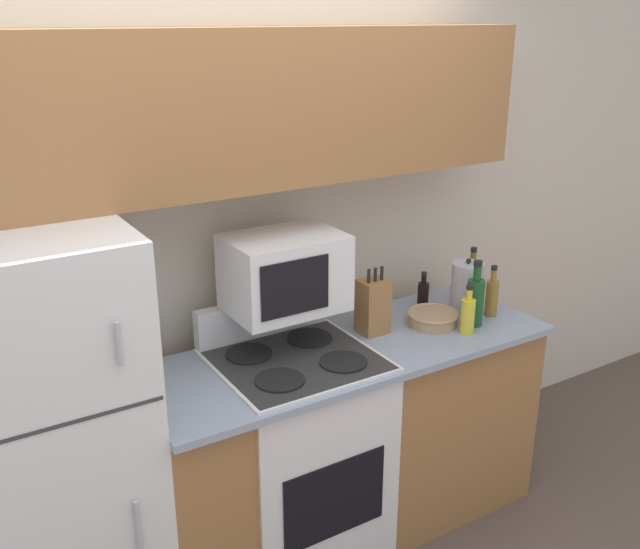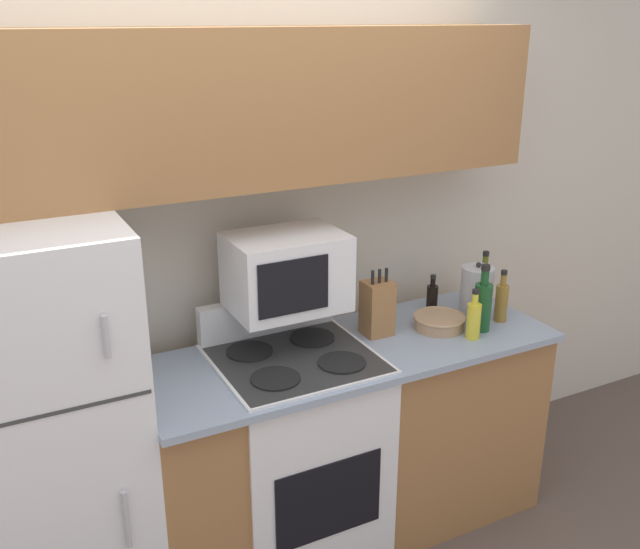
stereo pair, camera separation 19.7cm
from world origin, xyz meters
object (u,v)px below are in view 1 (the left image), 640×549
at_px(bottle_soy_sauce, 423,294).
at_px(kettle, 467,287).
at_px(refrigerator, 34,455).
at_px(microwave, 285,273).
at_px(stove, 296,454).
at_px(bowl, 433,318).
at_px(bottle_cooking_spray, 468,314).
at_px(knife_block, 373,306).
at_px(bottle_olive_oil, 472,279).
at_px(bottle_vinegar, 492,296).
at_px(bottle_wine_green, 475,300).

bearing_deg(bottle_soy_sauce, kettle, -38.12).
xyz_separation_m(refrigerator, microwave, (1.02, 0.06, 0.45)).
xyz_separation_m(stove, bottle_soy_sauce, (0.77, 0.15, 0.51)).
xyz_separation_m(refrigerator, bottle_soy_sauce, (1.77, 0.09, 0.19)).
relative_size(bowl, bottle_cooking_spray, 1.04).
xyz_separation_m(microwave, bottle_soy_sauce, (0.75, 0.03, -0.26)).
height_order(bowl, kettle, kettle).
distance_m(knife_block, bottle_soy_sauce, 0.37).
relative_size(refrigerator, bowl, 6.92).
relative_size(bowl, bottle_olive_oil, 0.88).
relative_size(microwave, bottle_soy_sauce, 2.53).
distance_m(bottle_soy_sauce, bottle_vinegar, 0.31).
relative_size(microwave, bowl, 1.98).
bearing_deg(bottle_soy_sauce, knife_block, -165.47).
height_order(knife_block, bottle_cooking_spray, knife_block).
xyz_separation_m(refrigerator, bottle_olive_oil, (2.04, 0.06, 0.22)).
height_order(knife_block, bottle_vinegar, knife_block).
bearing_deg(refrigerator, microwave, 3.22).
distance_m(bowl, bottle_wine_green, 0.20).
bearing_deg(bottle_wine_green, bottle_soy_sauce, 105.28).
height_order(refrigerator, bottle_cooking_spray, refrigerator).
distance_m(refrigerator, knife_block, 1.44).
bearing_deg(bottle_soy_sauce, bottle_cooking_spray, -92.32).
distance_m(bottle_olive_oil, bottle_cooking_spray, 0.40).
distance_m(microwave, bottle_wine_green, 0.88).
bearing_deg(bottle_cooking_spray, microwave, 158.95).
relative_size(knife_block, bottle_vinegar, 1.24).
bearing_deg(stove, kettle, 1.86).
bearing_deg(bottle_cooking_spray, kettle, 48.82).
xyz_separation_m(knife_block, bottle_vinegar, (0.57, -0.14, -0.03)).
bearing_deg(bottle_vinegar, bottle_olive_oil, 72.83).
distance_m(microwave, bottle_cooking_spray, 0.82).
relative_size(microwave, bottle_wine_green, 1.52).
xyz_separation_m(stove, bottle_vinegar, (0.99, -0.07, 0.53)).
height_order(knife_block, kettle, knife_block).
bearing_deg(bottle_olive_oil, stove, -173.27).
height_order(bottle_olive_oil, bottle_wine_green, bottle_wine_green).
xyz_separation_m(knife_block, bottle_soy_sauce, (0.35, 0.09, -0.05)).
distance_m(microwave, bowl, 0.74).
bearing_deg(microwave, bottle_soy_sauce, 2.36).
height_order(stove, knife_block, knife_block).
bearing_deg(bottle_olive_oil, kettle, -141.74).
bearing_deg(bottle_wine_green, microwave, 164.07).
bearing_deg(bottle_vinegar, microwave, 168.45).
height_order(stove, bottle_soy_sauce, bottle_soy_sauce).
bearing_deg(kettle, bottle_soy_sauce, 141.88).
distance_m(stove, knife_block, 0.70).
relative_size(microwave, knife_block, 1.53).
distance_m(bottle_vinegar, kettle, 0.12).
bearing_deg(bottle_cooking_spray, bowl, 114.37).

